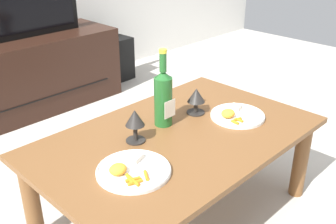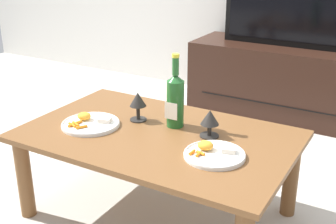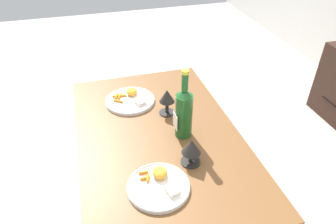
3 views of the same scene
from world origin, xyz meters
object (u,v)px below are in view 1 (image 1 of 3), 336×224
(dining_table, at_px, (178,148))
(goblet_left, at_px, (135,120))
(tv_stand, at_px, (27,75))
(goblet_right, at_px, (196,97))
(dinner_plate_right, at_px, (237,115))
(floor_speaker, at_px, (119,58))
(dinner_plate_left, at_px, (133,170))
(wine_bottle, at_px, (163,96))

(dining_table, bearing_deg, goblet_left, 151.56)
(tv_stand, xyz_separation_m, goblet_right, (0.10, -1.48, 0.24))
(goblet_right, bearing_deg, dinner_plate_right, -59.52)
(floor_speaker, bearing_deg, dining_table, -122.74)
(dinner_plate_left, bearing_deg, tv_stand, 75.44)
(goblet_left, xyz_separation_m, dinner_plate_left, (-0.16, -0.16, -0.08))
(floor_speaker, relative_size, dinner_plate_left, 1.33)
(dining_table, relative_size, dinner_plate_right, 4.86)
(dinner_plate_left, bearing_deg, goblet_right, 17.22)
(floor_speaker, distance_m, wine_bottle, 1.78)
(floor_speaker, height_order, wine_bottle, wine_bottle)
(tv_stand, xyz_separation_m, dinner_plate_left, (-0.43, -1.64, 0.18))
(floor_speaker, bearing_deg, wine_bottle, -123.90)
(wine_bottle, height_order, dinner_plate_right, wine_bottle)
(goblet_left, height_order, dinner_plate_right, goblet_left)
(tv_stand, distance_m, floor_speaker, 0.85)
(goblet_left, xyz_separation_m, dinner_plate_right, (0.47, -0.16, -0.08))
(tv_stand, height_order, floor_speaker, tv_stand)
(dining_table, distance_m, dinner_plate_left, 0.34)
(dinner_plate_left, relative_size, dinner_plate_right, 1.09)
(tv_stand, height_order, goblet_left, goblet_left)
(dinner_plate_right, bearing_deg, goblet_right, 120.48)
(goblet_left, bearing_deg, floor_speaker, 53.35)
(goblet_left, bearing_deg, dining_table, -28.44)
(tv_stand, height_order, goblet_right, goblet_right)
(goblet_left, distance_m, dinner_plate_left, 0.24)
(tv_stand, bearing_deg, goblet_left, -100.28)
(floor_speaker, height_order, goblet_right, goblet_right)
(wine_bottle, distance_m, goblet_left, 0.19)
(tv_stand, xyz_separation_m, wine_bottle, (-0.08, -1.45, 0.30))
(dining_table, relative_size, tv_stand, 0.93)
(tv_stand, bearing_deg, wine_bottle, -93.22)
(goblet_right, bearing_deg, wine_bottle, 171.72)
(dinner_plate_left, bearing_deg, goblet_left, 46.06)
(dining_table, height_order, goblet_right, goblet_right)
(goblet_left, bearing_deg, tv_stand, 79.72)
(dining_table, relative_size, wine_bottle, 3.51)
(floor_speaker, relative_size, wine_bottle, 1.05)
(dinner_plate_right, bearing_deg, tv_stand, 96.97)
(dinner_plate_right, bearing_deg, dinner_plate_left, -179.90)
(dining_table, bearing_deg, dinner_plate_left, -166.13)
(goblet_left, relative_size, goblet_right, 1.13)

